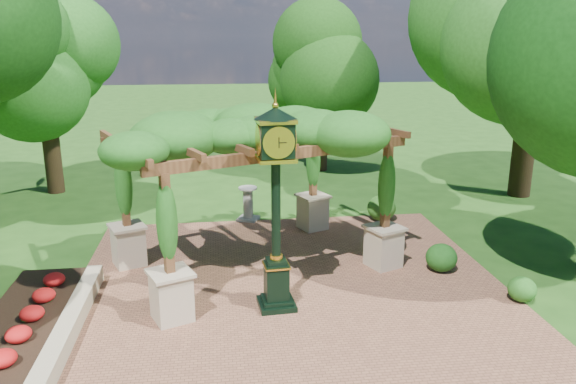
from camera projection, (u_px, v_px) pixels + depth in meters
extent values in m
plane|color=#1E4714|center=(304.00, 331.00, 11.24)|extent=(120.00, 120.00, 0.00)
cube|color=brown|center=(297.00, 307.00, 12.19)|extent=(10.00, 12.00, 0.04)
cube|color=#C6B793|center=(71.00, 324.00, 11.10)|extent=(0.35, 5.00, 0.40)
cube|color=red|center=(23.00, 328.00, 11.00)|extent=(1.50, 5.00, 0.36)
cube|color=black|center=(277.00, 304.00, 12.16)|extent=(0.83, 0.83, 0.12)
cube|color=black|center=(276.00, 282.00, 12.02)|extent=(0.52, 0.52, 0.87)
cube|color=gold|center=(276.00, 265.00, 11.91)|extent=(0.58, 0.58, 0.04)
cylinder|color=black|center=(276.00, 209.00, 11.58)|extent=(0.21, 0.21, 2.22)
cube|color=black|center=(276.00, 140.00, 11.19)|extent=(0.73, 0.73, 0.68)
cylinder|color=beige|center=(279.00, 143.00, 10.86)|extent=(0.58, 0.07, 0.58)
cone|color=black|center=(275.00, 113.00, 11.04)|extent=(0.93, 0.93, 0.24)
sphere|color=gold|center=(275.00, 106.00, 11.01)|extent=(0.14, 0.14, 0.14)
cube|color=#C0AD8F|center=(171.00, 297.00, 11.51)|extent=(0.95, 0.95, 1.00)
cube|color=brown|center=(167.00, 223.00, 11.08)|extent=(0.23, 0.23, 2.06)
cube|color=#C0AD8F|center=(384.00, 247.00, 14.20)|extent=(0.95, 0.95, 1.00)
cube|color=brown|center=(387.00, 187.00, 13.77)|extent=(0.23, 0.23, 2.06)
cube|color=#C0AD8F|center=(129.00, 246.00, 14.29)|extent=(0.95, 0.95, 1.00)
cube|color=brown|center=(124.00, 186.00, 13.86)|extent=(0.23, 0.23, 2.06)
cube|color=#C0AD8F|center=(313.00, 213.00, 16.98)|extent=(0.95, 0.95, 1.00)
cube|color=brown|center=(313.00, 161.00, 16.55)|extent=(0.23, 0.23, 2.06)
cube|color=brown|center=(289.00, 154.00, 12.12)|extent=(6.02, 2.64, 0.24)
cube|color=brown|center=(226.00, 132.00, 14.91)|extent=(6.02, 2.64, 0.24)
ellipsoid|color=#1E5418|center=(254.00, 129.00, 13.43)|extent=(7.51, 6.20, 1.11)
cube|color=#9A9A91|center=(248.00, 219.00, 17.91)|extent=(0.80, 0.80, 0.11)
cylinder|color=#9A9A91|center=(248.00, 204.00, 17.78)|extent=(0.41, 0.41, 1.01)
cylinder|color=#9A9A91|center=(248.00, 188.00, 17.64)|extent=(0.76, 0.76, 0.06)
ellipsoid|color=#235D1A|center=(522.00, 289.00, 12.36)|extent=(0.62, 0.62, 0.55)
ellipsoid|color=#194914|center=(441.00, 258.00, 13.93)|extent=(1.02, 1.02, 0.70)
ellipsoid|color=#2B611C|center=(381.00, 208.00, 17.75)|extent=(1.13, 1.13, 0.81)
cylinder|color=#312313|center=(53.00, 156.00, 20.84)|extent=(0.62, 0.62, 2.79)
ellipsoid|color=#205819|center=(41.00, 57.00, 19.88)|extent=(3.81, 3.81, 4.40)
cylinder|color=#352415|center=(321.00, 141.00, 24.40)|extent=(0.59, 0.59, 2.55)
ellipsoid|color=#173F0F|center=(322.00, 64.00, 23.51)|extent=(3.79, 3.79, 4.02)
cylinder|color=black|center=(524.00, 144.00, 20.29)|extent=(0.79, 0.79, 3.86)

